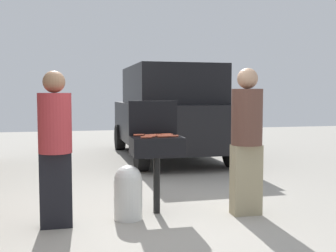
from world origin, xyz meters
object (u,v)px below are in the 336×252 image
hot_dog_4 (156,136)px  hot_dog_2 (165,136)px  hot_dog_5 (163,136)px  hot_dog_6 (155,135)px  hot_dog_0 (139,135)px  hot_dog_10 (150,135)px  hot_dog_8 (173,136)px  propane_tank (128,191)px  hot_dog_7 (146,137)px  parked_minivan (169,112)px  person_right (247,136)px  hot_dog_1 (168,135)px  hot_dog_3 (166,134)px  hot_dog_9 (149,137)px  person_left (55,143)px  bbq_grill (157,149)px

hot_dog_4 → hot_dog_2: bearing=-20.9°
hot_dog_5 → hot_dog_6: same height
hot_dog_0 → hot_dog_10: (0.13, -0.07, 0.00)m
hot_dog_8 → propane_tank: size_ratio=0.21×
hot_dog_5 → propane_tank: hot_dog_5 is taller
hot_dog_7 → hot_dog_6: bearing=58.5°
hot_dog_2 → parked_minivan: size_ratio=0.03×
hot_dog_2 → person_right: (0.91, -0.25, 0.00)m
propane_tank → person_right: (1.38, -0.12, 0.61)m
hot_dog_5 → propane_tank: 0.74m
hot_dog_5 → hot_dog_8: size_ratio=1.00×
hot_dog_1 → hot_dog_4: (-0.16, -0.06, 0.00)m
hot_dog_0 → hot_dog_3: (0.33, -0.00, 0.00)m
hot_dog_4 → hot_dog_10: size_ratio=1.00×
hot_dog_6 → hot_dog_3: bearing=13.1°
hot_dog_1 → hot_dog_9: same height
hot_dog_1 → person_left: (-1.29, -0.33, -0.03)m
bbq_grill → hot_dog_5: size_ratio=7.03×
person_left → parked_minivan: 5.06m
parked_minivan → person_right: bearing=87.3°
bbq_grill → hot_dog_7: bearing=-135.4°
hot_dog_2 → hot_dog_3: same height
hot_dog_2 → hot_dog_1: bearing=64.6°
hot_dog_4 → hot_dog_0: bearing=144.2°
hot_dog_4 → person_left: person_left is taller
hot_dog_4 → hot_dog_8: same height
hot_dog_7 → hot_dog_10: 0.22m
hot_dog_6 → hot_dog_8: bearing=-44.6°
hot_dog_3 → hot_dog_5: bearing=-110.9°
hot_dog_6 → hot_dog_8: (0.18, -0.17, 0.00)m
hot_dog_5 → person_right: size_ratio=0.08×
hot_dog_5 → person_left: bearing=-171.8°
parked_minivan → hot_dog_6: bearing=73.6°
hot_dog_8 → hot_dog_10: (-0.24, 0.14, 0.00)m
hot_dog_9 → hot_dog_10: bearing=74.3°
hot_dog_4 → hot_dog_1: bearing=21.2°
hot_dog_7 → bbq_grill: bearing=44.6°
hot_dog_6 → hot_dog_9: (-0.10, -0.17, 0.00)m
hot_dog_2 → hot_dog_10: (-0.16, 0.10, 0.00)m
hot_dog_8 → person_left: (-1.32, -0.19, -0.03)m
hot_dog_0 → hot_dog_10: bearing=-29.5°
hot_dog_8 → hot_dog_3: bearing=100.1°
hot_dog_3 → person_left: person_left is taller
hot_dog_0 → hot_dog_4: bearing=-35.8°
hot_dog_2 → hot_dog_5: 0.07m
hot_dog_4 → hot_dog_9: size_ratio=1.00×
hot_dog_5 → hot_dog_10: size_ratio=1.00×
hot_dog_4 → hot_dog_7: bearing=-132.4°
hot_dog_8 → parked_minivan: parked_minivan is taller
hot_dog_0 → hot_dog_9: 0.23m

